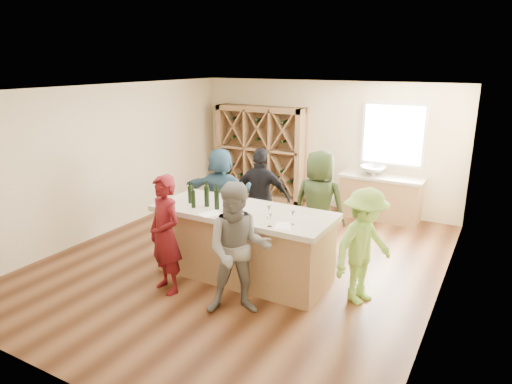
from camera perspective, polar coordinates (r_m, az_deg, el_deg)
The scene contains 34 objects.
floor at distance 7.74m, azimuth -1.39°, elevation -8.83°, with size 6.00×7.00×0.10m, color #56311B.
ceiling at distance 7.02m, azimuth -1.55°, elevation 13.15°, with size 6.00×7.00×0.10m, color white.
wall_back at distance 10.39m, azimuth 8.64°, elevation 5.90°, with size 6.00×0.10×2.80m, color beige.
wall_front at distance 4.72m, azimuth -24.24°, elevation -8.00°, with size 6.00×0.10×2.80m, color beige.
wall_left at distance 9.15m, azimuth -18.16°, elevation 3.89°, with size 0.10×7.00×2.80m, color beige.
wall_right at distance 6.32m, azimuth 23.09°, elevation -1.91°, with size 0.10×7.00×2.80m, color beige.
window_frame at distance 9.83m, azimuth 16.79°, elevation 6.89°, with size 1.30×0.06×1.30m, color white.
window_pane at distance 9.80m, azimuth 16.75°, elevation 6.87°, with size 1.18×0.01×1.18m, color white.
wine_rack at distance 10.81m, azimuth 0.56°, elevation 4.86°, with size 2.20×0.45×2.20m, color #946E46.
back_counter_base at distance 9.88m, azimuth 15.26°, elevation -0.81°, with size 1.60×0.58×0.86m, color #946E46.
back_counter_top at distance 9.76m, azimuth 15.46°, elevation 1.77°, with size 1.70×0.62×0.06m, color #BCB29B.
sink at distance 9.78m, azimuth 14.38°, elevation 2.62°, with size 0.54×0.54×0.19m, color silver.
faucet at distance 9.94m, azimuth 14.68°, elevation 3.15°, with size 0.02×0.02×0.30m, color silver.
tasting_counter_base at distance 6.99m, azimuth -1.58°, elevation -6.72°, with size 2.60×1.00×1.00m, color #946E46.
tasting_counter_top at distance 6.80m, azimuth -1.61°, elevation -2.53°, with size 2.72×1.12×0.08m, color #BCB29B.
wine_bottle_a at distance 7.13m, azimuth -8.24°, elevation -0.33°, with size 0.07×0.07×0.27m, color black.
wine_bottle_b at distance 6.90m, azimuth -7.84°, elevation -0.89°, with size 0.07×0.07×0.27m, color black.
wine_bottle_c at distance 6.93m, azimuth -6.18°, elevation -0.55°, with size 0.08×0.08×0.31m, color black.
wine_bottle_d at distance 6.79m, azimuth -4.93°, elevation -0.93°, with size 0.07×0.07×0.30m, color black.
wine_bottle_e at distance 6.71m, azimuth -3.87°, elevation -1.10°, with size 0.07×0.07×0.30m, color black.
wine_glass_b at distance 6.31m, azimuth -2.27°, elevation -2.75°, with size 0.07×0.07×0.19m, color white.
wine_glass_c at distance 6.08m, azimuth 1.74°, elevation -3.57°, with size 0.06×0.06×0.17m, color white.
wine_glass_d at distance 6.42m, azimuth 1.62°, elevation -2.49°, with size 0.07×0.07×0.17m, color white.
wine_glass_e at distance 6.17m, azimuth 4.51°, elevation -3.20°, with size 0.07×0.07×0.19m, color white.
tasting_menu_a at distance 6.63m, azimuth -5.74°, elevation -2.72°, with size 0.23×0.31×0.00m, color white.
tasting_menu_b at distance 6.36m, azimuth -1.99°, elevation -3.50°, with size 0.23×0.32×0.00m, color white.
tasting_menu_c at distance 6.14m, azimuth 3.43°, elevation -4.24°, with size 0.21×0.29×0.00m, color white.
person_near_left at distance 6.56m, azimuth -11.28°, elevation -5.25°, with size 0.63×0.46×1.72m, color #590F14.
person_near_right at distance 5.88m, azimuth -2.21°, elevation -7.20°, with size 0.86×0.47×1.78m, color slate.
person_server at distance 6.34m, azimuth 13.33°, elevation -6.63°, with size 1.05×0.49×1.62m, color #8CC64C.
person_far_mid at distance 8.03m, azimuth 0.65°, elevation -0.74°, with size 1.04×0.53×1.77m, color black.
person_far_right at distance 7.61m, azimuth 7.87°, elevation -1.59°, with size 0.90×0.58×1.84m, color #263319.
person_far_left at distance 8.65m, azimuth -4.38°, elevation 0.10°, with size 1.54×0.55×1.66m, color #335972.
wine_bottle_f at distance 6.47m, azimuth -2.61°, elevation -1.75°, with size 0.07×0.07×0.30m, color black.
Camera 1 is at (3.59, -6.02, 3.22)m, focal length 32.00 mm.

